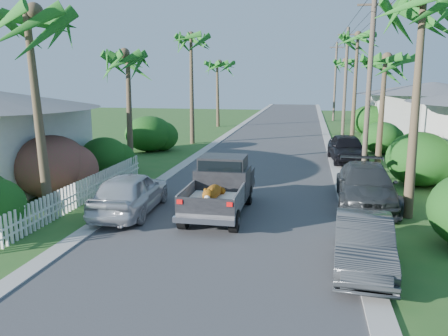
% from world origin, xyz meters
% --- Properties ---
extents(ground, '(120.00, 120.00, 0.00)m').
position_xyz_m(ground, '(0.00, 0.00, 0.00)').
color(ground, '#2A5A22').
rests_on(ground, ground).
extents(road, '(8.00, 100.00, 0.02)m').
position_xyz_m(road, '(0.00, 25.00, 0.01)').
color(road, '#38383A').
rests_on(road, ground).
extents(curb_left, '(0.60, 100.00, 0.06)m').
position_xyz_m(curb_left, '(-4.30, 25.00, 0.03)').
color(curb_left, '#A5A39E').
rests_on(curb_left, ground).
extents(curb_right, '(0.60, 100.00, 0.06)m').
position_xyz_m(curb_right, '(4.30, 25.00, 0.03)').
color(curb_right, '#A5A39E').
rests_on(curb_right, ground).
extents(pickup_truck, '(1.98, 5.12, 2.06)m').
position_xyz_m(pickup_truck, '(-0.41, 5.32, 1.01)').
color(pickup_truck, black).
rests_on(pickup_truck, ground).
extents(parked_car_rn, '(1.72, 4.20, 1.35)m').
position_xyz_m(parked_car_rn, '(4.19, 1.04, 0.68)').
color(parked_car_rn, '#333638').
rests_on(parked_car_rn, ground).
extents(parked_car_rm, '(2.32, 5.40, 1.55)m').
position_xyz_m(parked_car_rm, '(5.00, 7.21, 0.78)').
color(parked_car_rm, '#2D3032').
rests_on(parked_car_rm, ground).
extents(parked_car_rf, '(2.29, 4.90, 1.62)m').
position_xyz_m(parked_car_rf, '(5.00, 16.37, 0.81)').
color(parked_car_rf, black).
rests_on(parked_car_rf, ground).
extents(parked_car_ln, '(2.06, 4.68, 1.57)m').
position_xyz_m(parked_car_ln, '(-3.65, 4.40, 0.78)').
color(parked_car_ln, silver).
rests_on(parked_car_ln, ground).
extents(palm_l_a, '(4.40, 4.40, 8.20)m').
position_xyz_m(palm_l_a, '(-6.20, 3.00, 6.93)').
color(palm_l_a, brown).
rests_on(palm_l_a, ground).
extents(palm_l_b, '(4.40, 4.40, 7.40)m').
position_xyz_m(palm_l_b, '(-6.80, 12.00, 6.15)').
color(palm_l_b, brown).
rests_on(palm_l_b, ground).
extents(palm_l_c, '(4.40, 4.40, 9.20)m').
position_xyz_m(palm_l_c, '(-6.00, 22.00, 7.91)').
color(palm_l_c, brown).
rests_on(palm_l_c, ground).
extents(palm_l_d, '(4.40, 4.40, 7.70)m').
position_xyz_m(palm_l_d, '(-6.50, 34.00, 6.44)').
color(palm_l_d, brown).
rests_on(palm_l_d, ground).
extents(palm_r_a, '(4.40, 4.40, 8.70)m').
position_xyz_m(palm_r_a, '(6.30, 6.00, 7.42)').
color(palm_r_a, brown).
rests_on(palm_r_a, ground).
extents(palm_r_b, '(4.40, 4.40, 7.20)m').
position_xyz_m(palm_r_b, '(6.60, 15.00, 5.95)').
color(palm_r_b, brown).
rests_on(palm_r_b, ground).
extents(palm_r_c, '(4.40, 4.40, 9.40)m').
position_xyz_m(palm_r_c, '(6.20, 26.00, 8.11)').
color(palm_r_c, brown).
rests_on(palm_r_c, ground).
extents(palm_r_d, '(4.40, 4.40, 8.00)m').
position_xyz_m(palm_r_d, '(6.50, 40.00, 6.74)').
color(palm_r_d, brown).
rests_on(palm_r_d, ground).
extents(shrub_l_b, '(3.00, 3.30, 2.60)m').
position_xyz_m(shrub_l_b, '(-7.80, 6.00, 1.30)').
color(shrub_l_b, '#A8183D').
rests_on(shrub_l_b, ground).
extents(shrub_l_c, '(2.40, 2.64, 2.00)m').
position_xyz_m(shrub_l_c, '(-7.40, 10.00, 1.00)').
color(shrub_l_c, '#1A4012').
rests_on(shrub_l_c, ground).
extents(shrub_l_d, '(3.20, 3.52, 2.40)m').
position_xyz_m(shrub_l_d, '(-8.00, 18.00, 1.20)').
color(shrub_l_d, '#1A4012').
rests_on(shrub_l_d, ground).
extents(shrub_r_b, '(3.00, 3.30, 2.50)m').
position_xyz_m(shrub_r_b, '(7.80, 11.00, 1.25)').
color(shrub_r_b, '#1A4012').
rests_on(shrub_r_b, ground).
extents(shrub_r_c, '(2.60, 2.86, 2.10)m').
position_xyz_m(shrub_r_c, '(7.50, 20.00, 1.05)').
color(shrub_r_c, '#1A4012').
rests_on(shrub_r_c, ground).
extents(shrub_r_d, '(3.20, 3.52, 2.60)m').
position_xyz_m(shrub_r_d, '(8.00, 30.00, 1.30)').
color(shrub_r_d, '#1A4012').
rests_on(shrub_r_d, ground).
extents(picket_fence, '(0.10, 11.00, 1.00)m').
position_xyz_m(picket_fence, '(-6.00, 5.50, 0.50)').
color(picket_fence, white).
rests_on(picket_fence, ground).
extents(house_right_far, '(9.00, 8.00, 4.60)m').
position_xyz_m(house_right_far, '(13.00, 30.00, 2.12)').
color(house_right_far, silver).
rests_on(house_right_far, ground).
extents(utility_pole_b, '(1.60, 0.26, 9.00)m').
position_xyz_m(utility_pole_b, '(5.60, 13.00, 4.60)').
color(utility_pole_b, brown).
rests_on(utility_pole_b, ground).
extents(utility_pole_c, '(1.60, 0.26, 9.00)m').
position_xyz_m(utility_pole_c, '(5.60, 28.00, 4.60)').
color(utility_pole_c, brown).
rests_on(utility_pole_c, ground).
extents(utility_pole_d, '(1.60, 0.26, 9.00)m').
position_xyz_m(utility_pole_d, '(5.60, 43.00, 4.60)').
color(utility_pole_d, brown).
rests_on(utility_pole_d, ground).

